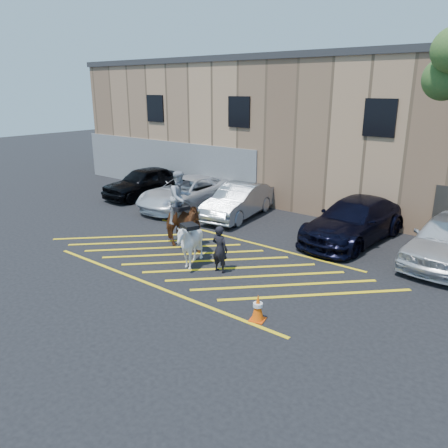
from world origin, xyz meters
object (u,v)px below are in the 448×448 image
Objects in this scene: car_silver_sedan at (238,201)px; traffic_cone at (258,307)px; car_blue_suv at (354,220)px; car_white_pickup at (187,193)px; car_black_suv at (144,182)px; handler at (220,249)px; mounted_bay at (181,219)px; saddled_white at (190,244)px.

traffic_cone is at bearing -58.38° from car_silver_sedan.
car_white_pickup is at bearing -171.34° from car_blue_suv.
car_black_suv reaches higher than car_silver_sedan.
mounted_bay reaches higher than handler.
car_white_pickup is at bearing 177.22° from car_silver_sedan.
car_black_suv is 3.41m from car_white_pickup.
car_white_pickup is 0.99× the size of car_blue_suv.
car_blue_suv is (11.85, 0.22, -0.00)m from car_black_suv.
car_silver_sedan is 5.48m from car_blue_suv.
mounted_bay is (-4.57, -4.96, 0.38)m from car_blue_suv.
car_silver_sedan is 6.17m from saddled_white.
traffic_cone is (2.73, -1.84, -0.42)m from handler.
handler is (6.26, -5.19, 0.02)m from car_white_pickup.
handler is 0.53× the size of mounted_bay.
car_black_suv is 6.37m from car_silver_sedan.
mounted_bay is at bearing 153.69° from traffic_cone.
mounted_bay is at bearing -50.27° from car_white_pickup.
car_blue_suv reaches higher than saddled_white.
traffic_cone is at bearing -26.31° from mounted_bay.
mounted_bay is 1.62× the size of saddled_white.
saddled_white is at bearing -36.10° from mounted_bay.
car_blue_suv is at bearing 2.12° from car_white_pickup.
car_white_pickup is 7.56m from saddled_white.
mounted_bay is at bearing -18.23° from handler.
car_black_suv reaches higher than handler.
car_silver_sedan is 6.37m from handler.
car_silver_sedan is 1.56× the size of mounted_bay.
car_silver_sedan is at bearing 4.08° from car_white_pickup.
handler is 3.32m from traffic_cone.
saddled_white reaches higher than traffic_cone.
handler is at bearing -66.83° from car_silver_sedan.
car_blue_suv reaches higher than car_white_pickup.
mounted_bay reaches higher than car_blue_suv.
saddled_white is (-3.23, -5.94, -0.01)m from car_blue_suv.
traffic_cone is at bearing -80.38° from car_blue_suv.
traffic_cone is (8.99, -7.03, -0.40)m from car_white_pickup.
car_blue_suv is 7.66× the size of traffic_cone.
car_black_suv is 3.06× the size of handler.
handler reaches higher than car_silver_sedan.
handler reaches higher than car_white_pickup.
mounted_bay is (7.28, -4.75, 0.38)m from car_black_suv.
car_white_pickup is 5.95m from mounted_bay.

